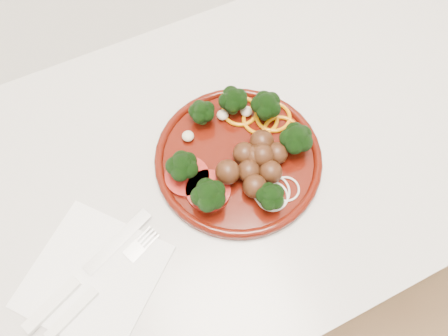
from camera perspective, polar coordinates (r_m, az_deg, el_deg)
name	(u,v)px	position (r m, az deg, el deg)	size (l,w,h in m)	color
counter	(275,215)	(1.15, 6.69, -6.11)	(2.40, 0.60, 0.90)	beige
plate	(240,155)	(0.68, 2.14, 1.77)	(0.26, 0.26, 0.06)	#3E0C05
napkin	(94,276)	(0.66, -16.67, -13.36)	(0.17, 0.17, 0.00)	white
knife	(74,284)	(0.66, -19.02, -14.09)	(0.21, 0.10, 0.01)	silver
fork	(86,300)	(0.65, -17.62, -16.10)	(0.19, 0.09, 0.01)	white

